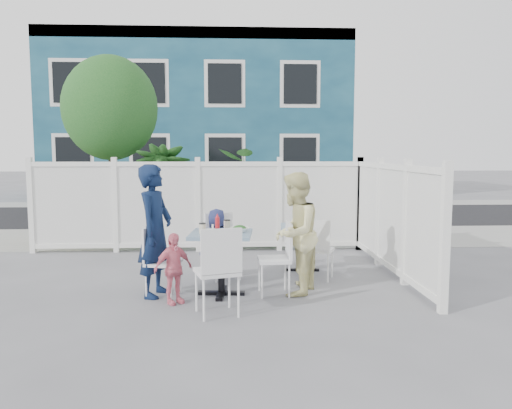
{
  "coord_description": "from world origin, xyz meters",
  "views": [
    {
      "loc": [
        0.67,
        -6.43,
        1.77
      ],
      "look_at": [
        1.01,
        0.04,
        1.09
      ],
      "focal_mm": 35.0,
      "sensor_mm": 36.0,
      "label": 1
    }
  ],
  "objects_px": {
    "chair_back": "(222,240)",
    "man": "(155,231)",
    "chair_right": "(280,253)",
    "utility_cabinet": "(84,206)",
    "spare_table": "(302,236)",
    "chair_left": "(157,256)",
    "boy": "(217,243)",
    "main_table": "(221,247)",
    "toddler": "(173,268)",
    "chair_near": "(219,265)",
    "woman": "(295,234)"
  },
  "relations": [
    {
      "from": "chair_right",
      "to": "chair_near",
      "type": "relative_size",
      "value": 0.93
    },
    {
      "from": "main_table",
      "to": "toddler",
      "type": "distance_m",
      "value": 0.67
    },
    {
      "from": "chair_near",
      "to": "woman",
      "type": "height_order",
      "value": "woman"
    },
    {
      "from": "spare_table",
      "to": "chair_near",
      "type": "bearing_deg",
      "value": -120.48
    },
    {
      "from": "chair_right",
      "to": "man",
      "type": "relative_size",
      "value": 0.56
    },
    {
      "from": "chair_back",
      "to": "toddler",
      "type": "relative_size",
      "value": 1.09
    },
    {
      "from": "utility_cabinet",
      "to": "main_table",
      "type": "height_order",
      "value": "utility_cabinet"
    },
    {
      "from": "main_table",
      "to": "spare_table",
      "type": "bearing_deg",
      "value": 45.26
    },
    {
      "from": "main_table",
      "to": "man",
      "type": "xyz_separation_m",
      "value": [
        -0.81,
        0.01,
        0.2
      ]
    },
    {
      "from": "toddler",
      "to": "man",
      "type": "bearing_deg",
      "value": 89.8
    },
    {
      "from": "chair_right",
      "to": "woman",
      "type": "xyz_separation_m",
      "value": [
        0.18,
        0.02,
        0.24
      ]
    },
    {
      "from": "man",
      "to": "boy",
      "type": "bearing_deg",
      "value": -24.15
    },
    {
      "from": "spare_table",
      "to": "chair_left",
      "type": "bearing_deg",
      "value": -148.57
    },
    {
      "from": "woman",
      "to": "toddler",
      "type": "bearing_deg",
      "value": -54.14
    },
    {
      "from": "utility_cabinet",
      "to": "main_table",
      "type": "relative_size",
      "value": 1.61
    },
    {
      "from": "utility_cabinet",
      "to": "chair_left",
      "type": "xyz_separation_m",
      "value": [
        2.13,
        -4.36,
        -0.15
      ]
    },
    {
      "from": "utility_cabinet",
      "to": "spare_table",
      "type": "distance_m",
      "value": 5.17
    },
    {
      "from": "main_table",
      "to": "chair_right",
      "type": "xyz_separation_m",
      "value": [
        0.73,
        -0.01,
        -0.08
      ]
    },
    {
      "from": "main_table",
      "to": "chair_near",
      "type": "distance_m",
      "value": 0.83
    },
    {
      "from": "spare_table",
      "to": "chair_left",
      "type": "xyz_separation_m",
      "value": [
        -1.97,
        -1.2,
        -0.03
      ]
    },
    {
      "from": "utility_cabinet",
      "to": "chair_left",
      "type": "distance_m",
      "value": 4.86
    },
    {
      "from": "main_table",
      "to": "toddler",
      "type": "xyz_separation_m",
      "value": [
        -0.55,
        -0.33,
        -0.19
      ]
    },
    {
      "from": "man",
      "to": "main_table",
      "type": "bearing_deg",
      "value": -75.66
    },
    {
      "from": "chair_left",
      "to": "chair_back",
      "type": "height_order",
      "value": "chair_back"
    },
    {
      "from": "utility_cabinet",
      "to": "man",
      "type": "xyz_separation_m",
      "value": [
        2.1,
        -4.34,
        0.16
      ]
    },
    {
      "from": "main_table",
      "to": "chair_back",
      "type": "relative_size",
      "value": 0.88
    },
    {
      "from": "boy",
      "to": "toddler",
      "type": "height_order",
      "value": "boy"
    },
    {
      "from": "chair_left",
      "to": "utility_cabinet",
      "type": "bearing_deg",
      "value": -140.57
    },
    {
      "from": "chair_right",
      "to": "chair_back",
      "type": "height_order",
      "value": "chair_back"
    },
    {
      "from": "chair_right",
      "to": "woman",
      "type": "height_order",
      "value": "woman"
    },
    {
      "from": "chair_left",
      "to": "toddler",
      "type": "distance_m",
      "value": 0.41
    },
    {
      "from": "chair_left",
      "to": "boy",
      "type": "height_order",
      "value": "boy"
    },
    {
      "from": "main_table",
      "to": "boy",
      "type": "bearing_deg",
      "value": 94.94
    },
    {
      "from": "spare_table",
      "to": "boy",
      "type": "distance_m",
      "value": 1.3
    },
    {
      "from": "utility_cabinet",
      "to": "chair_near",
      "type": "height_order",
      "value": "utility_cabinet"
    },
    {
      "from": "chair_near",
      "to": "toddler",
      "type": "distance_m",
      "value": 0.75
    },
    {
      "from": "main_table",
      "to": "toddler",
      "type": "height_order",
      "value": "toddler"
    },
    {
      "from": "man",
      "to": "woman",
      "type": "bearing_deg",
      "value": -74.86
    },
    {
      "from": "chair_near",
      "to": "toddler",
      "type": "bearing_deg",
      "value": 121.08
    },
    {
      "from": "utility_cabinet",
      "to": "boy",
      "type": "relative_size",
      "value": 1.33
    },
    {
      "from": "chair_right",
      "to": "utility_cabinet",
      "type": "bearing_deg",
      "value": 38.13
    },
    {
      "from": "man",
      "to": "toddler",
      "type": "height_order",
      "value": "man"
    },
    {
      "from": "spare_table",
      "to": "chair_near",
      "type": "xyz_separation_m",
      "value": [
        -1.19,
        -2.03,
        0.04
      ]
    },
    {
      "from": "main_table",
      "to": "man",
      "type": "distance_m",
      "value": 0.83
    },
    {
      "from": "utility_cabinet",
      "to": "toddler",
      "type": "xyz_separation_m",
      "value": [
        2.36,
        -4.69,
        -0.23
      ]
    },
    {
      "from": "chair_near",
      "to": "toddler",
      "type": "height_order",
      "value": "chair_near"
    },
    {
      "from": "chair_back",
      "to": "man",
      "type": "distance_m",
      "value": 1.19
    },
    {
      "from": "spare_table",
      "to": "toddler",
      "type": "distance_m",
      "value": 2.32
    },
    {
      "from": "utility_cabinet",
      "to": "chair_near",
      "type": "xyz_separation_m",
      "value": [
        2.9,
        -5.19,
        -0.08
      ]
    },
    {
      "from": "spare_table",
      "to": "woman",
      "type": "height_order",
      "value": "woman"
    }
  ]
}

